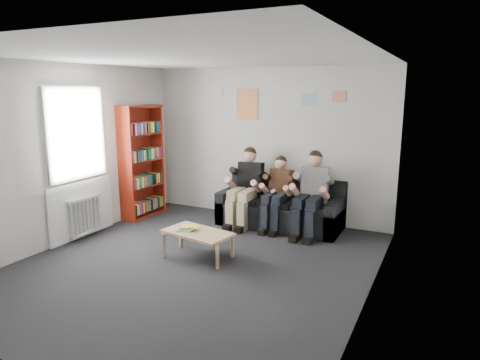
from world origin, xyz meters
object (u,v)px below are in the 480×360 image
at_px(sofa, 281,209).
at_px(person_left, 245,188).
at_px(person_middle, 277,193).
at_px(bookshelf, 142,162).
at_px(coffee_table, 198,235).
at_px(person_right, 311,194).

relative_size(sofa, person_left, 1.56).
distance_m(person_left, person_middle, 0.58).
bearing_deg(bookshelf, person_left, 13.15).
distance_m(sofa, person_middle, 0.38).
bearing_deg(coffee_table, sofa, 74.47).
xyz_separation_m(person_left, person_right, (1.16, -0.00, 0.00)).
bearing_deg(person_right, bookshelf, 178.88).
distance_m(sofa, person_left, 0.72).
distance_m(sofa, coffee_table, 1.93).
relative_size(person_middle, person_right, 0.91).
height_order(sofa, person_right, person_right).
bearing_deg(person_right, person_left, 172.33).
bearing_deg(person_left, person_middle, -7.41).
height_order(coffee_table, person_right, person_right).
bearing_deg(sofa, person_middle, -90.00).
bearing_deg(bookshelf, sofa, 15.15).
height_order(person_left, person_middle, person_left).
height_order(sofa, coffee_table, sofa).
relative_size(sofa, person_middle, 1.70).
relative_size(bookshelf, person_middle, 1.66).
bearing_deg(coffee_table, person_left, 92.20).
xyz_separation_m(person_middle, person_right, (0.58, -0.01, 0.05)).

